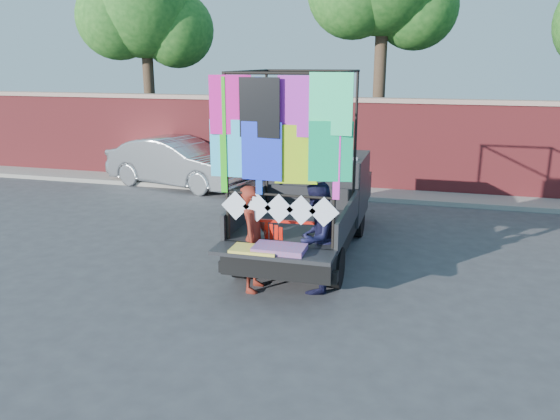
% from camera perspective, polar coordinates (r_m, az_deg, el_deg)
% --- Properties ---
extents(ground, '(90.00, 90.00, 0.00)m').
position_cam_1_polar(ground, '(9.48, -1.35, -6.97)').
color(ground, '#38383A').
rests_on(ground, ground).
extents(brick_wall, '(30.00, 0.45, 2.61)m').
position_cam_1_polar(brick_wall, '(15.76, 5.99, 6.98)').
color(brick_wall, maroon).
rests_on(brick_wall, ground).
extents(curb, '(30.00, 1.20, 0.12)m').
position_cam_1_polar(curb, '(15.32, 5.43, 1.93)').
color(curb, gray).
rests_on(curb, ground).
extents(tree_left, '(4.20, 3.30, 7.05)m').
position_cam_1_polar(tree_left, '(18.87, -14.05, 19.53)').
color(tree_left, '#38281C').
rests_on(tree_left, ground).
extents(pickup_truck, '(2.18, 5.48, 3.45)m').
position_cam_1_polar(pickup_truck, '(10.99, 3.64, 0.94)').
color(pickup_truck, black).
rests_on(pickup_truck, ground).
extents(sedan, '(4.60, 2.48, 1.44)m').
position_cam_1_polar(sedan, '(16.35, -10.60, 4.95)').
color(sedan, silver).
rests_on(sedan, ground).
extents(woman, '(0.43, 0.64, 1.73)m').
position_cam_1_polar(woman, '(8.69, -2.75, -3.01)').
color(woman, maroon).
rests_on(woman, ground).
extents(man, '(0.86, 1.00, 1.79)m').
position_cam_1_polar(man, '(8.64, 3.80, -2.92)').
color(man, '#151534').
rests_on(man, ground).
extents(streamer_bundle, '(0.94, 0.14, 0.65)m').
position_cam_1_polar(streamer_bundle, '(8.64, -0.16, -2.39)').
color(streamer_bundle, red).
rests_on(streamer_bundle, ground).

